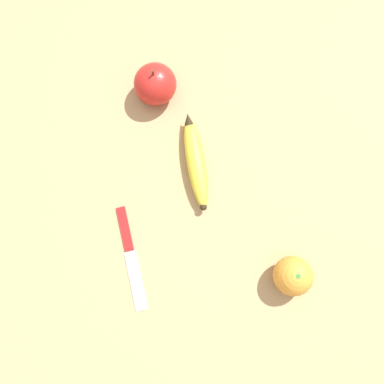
# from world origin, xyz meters

# --- Properties ---
(ground_plane) EXTENTS (3.00, 3.00, 0.00)m
(ground_plane) POSITION_xyz_m (0.00, 0.00, 0.00)
(ground_plane) COLOR tan
(banana) EXTENTS (0.06, 0.19, 0.04)m
(banana) POSITION_xyz_m (-0.00, 0.07, 0.02)
(banana) COLOR yellow
(banana) RESTS_ON ground_plane
(orange) EXTENTS (0.07, 0.07, 0.07)m
(orange) POSITION_xyz_m (0.17, -0.15, 0.03)
(orange) COLOR orange
(orange) RESTS_ON ground_plane
(apple) EXTENTS (0.08, 0.08, 0.09)m
(apple) POSITION_xyz_m (-0.08, 0.21, 0.04)
(apple) COLOR red
(apple) RESTS_ON ground_plane
(paring_knife) EXTENTS (0.07, 0.19, 0.01)m
(paring_knife) POSITION_xyz_m (-0.12, -0.11, 0.00)
(paring_knife) COLOR silver
(paring_knife) RESTS_ON ground_plane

